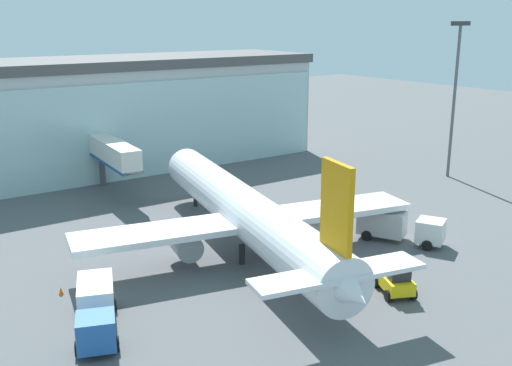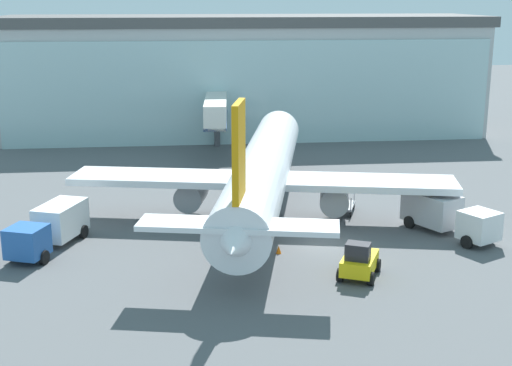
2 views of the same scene
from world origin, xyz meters
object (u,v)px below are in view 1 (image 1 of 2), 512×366
safety_cone_nose (308,283)px  safety_cone_wingtip (61,291)px  pushback_tug (395,281)px  jet_bridge (113,154)px  baggage_cart (300,230)px  airplane (246,213)px  fuel_truck (397,225)px  apron_light_mast (455,87)px  catering_truck (96,308)px

safety_cone_nose → safety_cone_wingtip: 17.61m
pushback_tug → jet_bridge: bearing=35.7°
baggage_cart → pushback_tug: pushback_tug is taller
airplane → fuel_truck: bearing=-101.4°
apron_light_mast → baggage_cart: apron_light_mast is taller
apron_light_mast → catering_truck: apron_light_mast is taller
airplane → catering_truck: size_ratio=4.73×
catering_truck → safety_cone_wingtip: size_ratio=13.80×
fuel_truck → pushback_tug: size_ratio=2.04×
fuel_truck → safety_cone_wingtip: bearing=-131.0°
fuel_truck → baggage_cart: bearing=-163.0°
airplane → catering_truck: 15.78m
airplane → safety_cone_wingtip: bearing=98.3°
apron_light_mast → pushback_tug: bearing=-149.7°
apron_light_mast → safety_cone_nose: size_ratio=33.61×
catering_truck → safety_cone_nose: bearing=100.1°
jet_bridge → pushback_tug: 35.61m
jet_bridge → baggage_cart: bearing=-154.2°
fuel_truck → safety_cone_wingtip: fuel_truck is taller
airplane → fuel_truck: (12.14, -5.69, -2.02)m
safety_cone_wingtip → airplane: bearing=-5.4°
pushback_tug → apron_light_mast: bearing=-33.0°
catering_truck → fuel_truck: same height
catering_truck → baggage_cart: catering_truck is taller
baggage_cart → jet_bridge: bearing=-138.2°
catering_truck → jet_bridge: bearing=176.2°
jet_bridge → safety_cone_wingtip: (-13.43, -21.00, -4.35)m
jet_bridge → pushback_tug: (5.52, -34.99, -3.65)m
catering_truck → pushback_tug: (18.82, -7.79, -0.49)m
pushback_tug → safety_cone_wingtip: pushback_tug is taller
catering_truck → pushback_tug: 20.38m
baggage_cart → safety_cone_wingtip: baggage_cart is taller
jet_bridge → safety_cone_nose: size_ratio=22.45×
jet_bridge → catering_truck: (-13.30, -27.20, -3.16)m
apron_light_mast → safety_cone_nose: 38.62m
jet_bridge → safety_cone_nose: 30.73m
baggage_cart → pushback_tug: (-2.44, -13.00, 0.47)m
fuel_truck → baggage_cart: (-5.78, 6.13, -0.97)m
safety_cone_nose → safety_cone_wingtip: same height
jet_bridge → catering_truck: bearing=159.8°
jet_bridge → safety_cone_nose: jet_bridge is taller
baggage_cart → safety_cone_wingtip: bearing=-70.8°
airplane → baggage_cart: (6.36, 0.44, -2.98)m
catering_truck → apron_light_mast: bearing=123.8°
pushback_tug → baggage_cart: bearing=16.1°
safety_cone_wingtip → safety_cone_nose: bearing=-32.2°
pushback_tug → safety_cone_wingtip: bearing=80.3°
airplane → pushback_tug: size_ratio=9.75×
safety_cone_wingtip → apron_light_mast: bearing=4.5°
safety_cone_nose → pushback_tug: bearing=-48.7°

